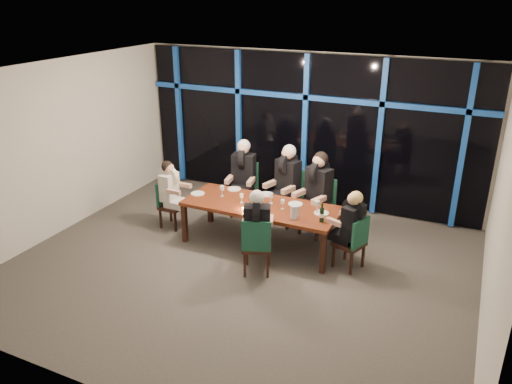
% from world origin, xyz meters
% --- Properties ---
extents(room, '(7.04, 7.00, 3.02)m').
position_xyz_m(room, '(0.00, 0.00, 2.02)').
color(room, '#54504A').
rests_on(room, ground).
extents(window_wall, '(6.86, 0.43, 2.94)m').
position_xyz_m(window_wall, '(0.01, 2.93, 1.55)').
color(window_wall, black).
rests_on(window_wall, ground).
extents(dining_table, '(2.60, 1.00, 0.75)m').
position_xyz_m(dining_table, '(0.00, 0.80, 0.68)').
color(dining_table, maroon).
rests_on(dining_table, ground).
extents(chair_far_left, '(0.54, 0.54, 1.02)m').
position_xyz_m(chair_far_left, '(-0.82, 1.85, 0.57)').
color(chair_far_left, black).
rests_on(chair_far_left, ground).
extents(chair_far_mid, '(0.60, 0.60, 1.03)m').
position_xyz_m(chair_far_mid, '(0.10, 1.86, 0.58)').
color(chair_far_mid, black).
rests_on(chair_far_mid, ground).
extents(chair_far_right, '(0.62, 0.62, 1.04)m').
position_xyz_m(chair_far_right, '(0.75, 1.65, 0.58)').
color(chair_far_right, black).
rests_on(chair_far_right, ground).
extents(chair_end_left, '(0.41, 0.41, 0.86)m').
position_xyz_m(chair_end_left, '(-1.83, 0.77, 0.48)').
color(chair_end_left, black).
rests_on(chair_end_left, ground).
extents(chair_end_right, '(0.53, 0.53, 0.89)m').
position_xyz_m(chair_end_right, '(1.62, 0.67, 0.50)').
color(chair_end_right, black).
rests_on(chair_end_right, ground).
extents(chair_near_mid, '(0.56, 0.56, 0.94)m').
position_xyz_m(chair_near_mid, '(0.33, -0.09, 0.52)').
color(chair_near_mid, black).
rests_on(chair_near_mid, ground).
extents(diner_far_left, '(0.55, 0.67, 1.00)m').
position_xyz_m(diner_far_left, '(-0.81, 1.77, 0.97)').
color(diner_far_left, black).
rests_on(diner_far_left, ground).
extents(diner_far_mid, '(0.61, 0.70, 1.01)m').
position_xyz_m(diner_far_mid, '(0.07, 1.77, 0.98)').
color(diner_far_mid, black).
rests_on(diner_far_mid, ground).
extents(diner_far_right, '(0.64, 0.71, 1.01)m').
position_xyz_m(diner_far_right, '(0.72, 1.57, 0.99)').
color(diner_far_right, black).
rests_on(diner_far_right, ground).
extents(diner_end_left, '(0.54, 0.43, 0.84)m').
position_xyz_m(diner_end_left, '(-1.76, 0.76, 0.83)').
color(diner_end_left, white).
rests_on(diner_end_left, ground).
extents(diner_end_right, '(0.61, 0.54, 0.87)m').
position_xyz_m(diner_end_right, '(1.55, 0.70, 0.85)').
color(diner_end_right, black).
rests_on(diner_end_right, ground).
extents(diner_near_mid, '(0.57, 0.64, 0.91)m').
position_xyz_m(diner_near_mid, '(0.30, -0.02, 0.90)').
color(diner_near_mid, black).
rests_on(diner_near_mid, ground).
extents(plate_far_left, '(0.24, 0.24, 0.01)m').
position_xyz_m(plate_far_left, '(-0.71, 1.21, 0.76)').
color(plate_far_left, white).
rests_on(plate_far_left, dining_table).
extents(plate_far_mid, '(0.24, 0.24, 0.01)m').
position_xyz_m(plate_far_mid, '(-0.09, 1.23, 0.76)').
color(plate_far_mid, white).
rests_on(plate_far_mid, dining_table).
extents(plate_far_right, '(0.24, 0.24, 0.01)m').
position_xyz_m(plate_far_right, '(0.52, 1.04, 0.76)').
color(plate_far_right, white).
rests_on(plate_far_right, dining_table).
extents(plate_end_left, '(0.24, 0.24, 0.01)m').
position_xyz_m(plate_end_left, '(-1.20, 0.76, 0.76)').
color(plate_end_left, white).
rests_on(plate_end_left, dining_table).
extents(plate_end_right, '(0.24, 0.24, 0.01)m').
position_xyz_m(plate_end_right, '(1.02, 0.88, 0.76)').
color(plate_end_right, white).
rests_on(plate_end_right, dining_table).
extents(plate_near_mid, '(0.24, 0.24, 0.01)m').
position_xyz_m(plate_near_mid, '(0.11, 0.51, 0.76)').
color(plate_near_mid, white).
rests_on(plate_near_mid, dining_table).
extents(wine_bottle, '(0.07, 0.07, 0.31)m').
position_xyz_m(wine_bottle, '(1.12, 0.59, 0.87)').
color(wine_bottle, black).
rests_on(wine_bottle, dining_table).
extents(water_pitcher, '(0.14, 0.12, 0.22)m').
position_xyz_m(water_pitcher, '(0.69, 0.53, 0.86)').
color(water_pitcher, silver).
rests_on(water_pitcher, dining_table).
extents(tea_light, '(0.05, 0.05, 0.03)m').
position_xyz_m(tea_light, '(-0.18, 0.50, 0.77)').
color(tea_light, '#F59849').
rests_on(tea_light, dining_table).
extents(wine_glass_a, '(0.06, 0.06, 0.16)m').
position_xyz_m(wine_glass_a, '(-0.33, 0.74, 0.87)').
color(wine_glass_a, silver).
rests_on(wine_glass_a, dining_table).
extents(wine_glass_b, '(0.07, 0.07, 0.18)m').
position_xyz_m(wine_glass_b, '(0.13, 0.91, 0.88)').
color(wine_glass_b, silver).
rests_on(wine_glass_b, dining_table).
extents(wine_glass_c, '(0.06, 0.06, 0.16)m').
position_xyz_m(wine_glass_c, '(0.39, 0.78, 0.87)').
color(wine_glass_c, silver).
rests_on(wine_glass_c, dining_table).
extents(wine_glass_d, '(0.07, 0.07, 0.19)m').
position_xyz_m(wine_glass_d, '(-0.76, 0.85, 0.89)').
color(wine_glass_d, silver).
rests_on(wine_glass_d, dining_table).
extents(wine_glass_e, '(0.08, 0.08, 0.20)m').
position_xyz_m(wine_glass_e, '(0.94, 0.90, 0.89)').
color(wine_glass_e, silver).
rests_on(wine_glass_e, dining_table).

